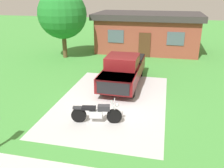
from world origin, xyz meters
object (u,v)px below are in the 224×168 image
(neighbor_house, at_px, (148,32))
(motorcycle, at_px, (97,113))
(shade_tree, at_px, (62,14))
(pickup_truck, at_px, (124,69))

(neighbor_house, bearing_deg, motorcycle, -93.66)
(motorcycle, bearing_deg, shade_tree, 119.68)
(motorcycle, xyz_separation_m, shade_tree, (-5.73, 10.06, 3.13))
(shade_tree, height_order, neighbor_house, shade_tree)
(pickup_truck, relative_size, shade_tree, 1.01)
(pickup_truck, bearing_deg, neighbor_house, 86.22)
(motorcycle, relative_size, pickup_truck, 0.39)
(motorcycle, distance_m, neighbor_house, 14.26)
(motorcycle, xyz_separation_m, pickup_truck, (0.30, 4.92, 0.48))
(neighbor_house, bearing_deg, pickup_truck, -93.78)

